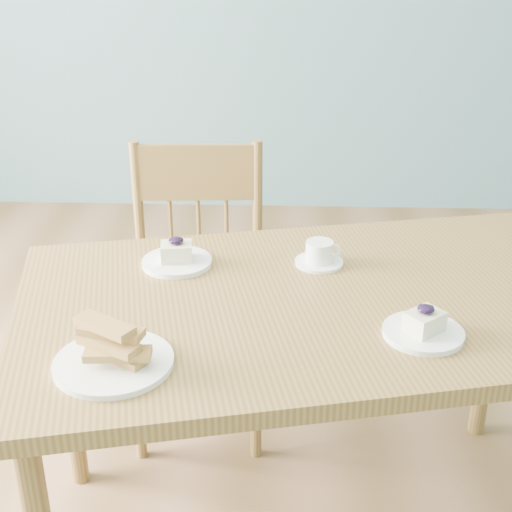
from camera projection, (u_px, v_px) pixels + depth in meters
room at (144, 29)px, 1.48m from camera, size 5.01×5.01×2.71m
dining_table at (324, 323)px, 1.70m from camera, size 1.56×1.10×0.76m
dining_chair at (198, 292)px, 2.28m from camera, size 0.45×0.43×0.93m
cheesecake_plate_near at (424, 328)px, 1.49m from camera, size 0.17×0.17×0.07m
cheesecake_plate_far at (177, 258)px, 1.80m from camera, size 0.18×0.18×0.07m
coffee_cup at (320, 255)px, 1.80m from camera, size 0.12×0.12×0.06m
biscotti_plate at (113, 353)px, 1.39m from camera, size 0.24×0.24×0.09m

